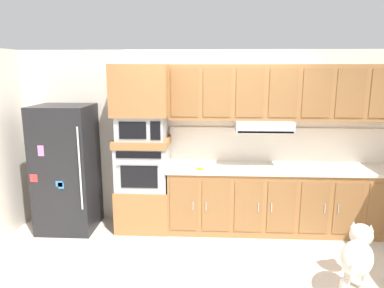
{
  "coord_description": "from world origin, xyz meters",
  "views": [
    {
      "loc": [
        -0.02,
        -4.04,
        2.25
      ],
      "look_at": [
        -0.25,
        0.37,
        1.31
      ],
      "focal_mm": 33.52,
      "sensor_mm": 36.0,
      "label": 1
    }
  ],
  "objects_px": {
    "refrigerator": "(67,168)",
    "screwdriver": "(200,169)",
    "microwave": "(142,127)",
    "built_in_oven": "(143,167)",
    "dog": "(358,254)"
  },
  "relations": [
    {
      "from": "built_in_oven",
      "to": "dog",
      "type": "height_order",
      "value": "built_in_oven"
    },
    {
      "from": "microwave",
      "to": "screwdriver",
      "type": "bearing_deg",
      "value": -12.45
    },
    {
      "from": "refrigerator",
      "to": "dog",
      "type": "bearing_deg",
      "value": -21.6
    },
    {
      "from": "refrigerator",
      "to": "microwave",
      "type": "bearing_deg",
      "value": 3.63
    },
    {
      "from": "refrigerator",
      "to": "screwdriver",
      "type": "xyz_separation_m",
      "value": [
        1.87,
        -0.11,
        0.05
      ]
    },
    {
      "from": "screwdriver",
      "to": "dog",
      "type": "height_order",
      "value": "screwdriver"
    },
    {
      "from": "built_in_oven",
      "to": "dog",
      "type": "relative_size",
      "value": 0.77
    },
    {
      "from": "microwave",
      "to": "screwdriver",
      "type": "height_order",
      "value": "microwave"
    },
    {
      "from": "microwave",
      "to": "screwdriver",
      "type": "relative_size",
      "value": 3.84
    },
    {
      "from": "built_in_oven",
      "to": "screwdriver",
      "type": "relative_size",
      "value": 4.17
    },
    {
      "from": "microwave",
      "to": "refrigerator",
      "type": "bearing_deg",
      "value": -176.37
    },
    {
      "from": "microwave",
      "to": "dog",
      "type": "height_order",
      "value": "microwave"
    },
    {
      "from": "microwave",
      "to": "built_in_oven",
      "type": "bearing_deg",
      "value": 179.23
    },
    {
      "from": "refrigerator",
      "to": "microwave",
      "type": "height_order",
      "value": "refrigerator"
    },
    {
      "from": "refrigerator",
      "to": "microwave",
      "type": "distance_m",
      "value": 1.22
    }
  ]
}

